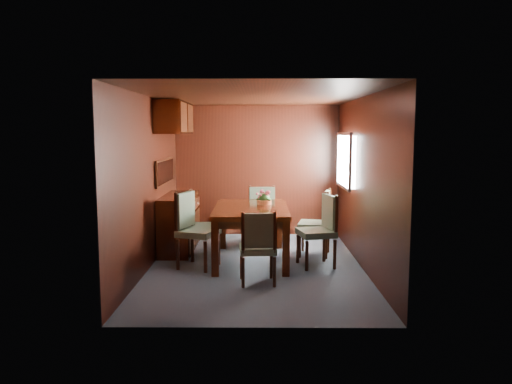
{
  "coord_description": "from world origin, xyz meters",
  "views": [
    {
      "loc": [
        0.06,
        -6.95,
        1.91
      ],
      "look_at": [
        0.0,
        0.17,
        1.05
      ],
      "focal_mm": 35.0,
      "sensor_mm": 36.0,
      "label": 1
    }
  ],
  "objects_px": {
    "dining_table": "(251,215)",
    "chair_head": "(258,244)",
    "sideboard": "(179,222)",
    "chair_left_near": "(193,225)",
    "chair_right_near": "(321,226)",
    "flower_centerpiece": "(264,197)"
  },
  "relations": [
    {
      "from": "dining_table",
      "to": "flower_centerpiece",
      "type": "xyz_separation_m",
      "value": [
        0.2,
        0.27,
        0.23
      ]
    },
    {
      "from": "chair_left_near",
      "to": "flower_centerpiece",
      "type": "bearing_deg",
      "value": 140.19
    },
    {
      "from": "chair_right_near",
      "to": "flower_centerpiece",
      "type": "height_order",
      "value": "flower_centerpiece"
    },
    {
      "from": "chair_left_near",
      "to": "chair_right_near",
      "type": "distance_m",
      "value": 1.83
    },
    {
      "from": "sideboard",
      "to": "dining_table",
      "type": "bearing_deg",
      "value": -30.42
    },
    {
      "from": "chair_left_near",
      "to": "chair_head",
      "type": "xyz_separation_m",
      "value": [
        0.92,
        -0.84,
        -0.08
      ]
    },
    {
      "from": "dining_table",
      "to": "chair_right_near",
      "type": "distance_m",
      "value": 1.05
    },
    {
      "from": "sideboard",
      "to": "chair_left_near",
      "type": "xyz_separation_m",
      "value": [
        0.36,
        -1.02,
        0.15
      ]
    },
    {
      "from": "chair_head",
      "to": "sideboard",
      "type": "bearing_deg",
      "value": 119.65
    },
    {
      "from": "sideboard",
      "to": "chair_head",
      "type": "xyz_separation_m",
      "value": [
        1.28,
        -1.86,
        0.07
      ]
    },
    {
      "from": "chair_right_near",
      "to": "chair_head",
      "type": "height_order",
      "value": "chair_right_near"
    },
    {
      "from": "chair_right_near",
      "to": "flower_centerpiece",
      "type": "bearing_deg",
      "value": 43.54
    },
    {
      "from": "chair_left_near",
      "to": "chair_head",
      "type": "bearing_deg",
      "value": 67.05
    },
    {
      "from": "chair_head",
      "to": "flower_centerpiece",
      "type": "height_order",
      "value": "flower_centerpiece"
    },
    {
      "from": "dining_table",
      "to": "chair_head",
      "type": "height_order",
      "value": "chair_head"
    },
    {
      "from": "chair_head",
      "to": "flower_centerpiece",
      "type": "bearing_deg",
      "value": 81.57
    },
    {
      "from": "dining_table",
      "to": "chair_head",
      "type": "relative_size",
      "value": 1.84
    },
    {
      "from": "chair_left_near",
      "to": "flower_centerpiece",
      "type": "xyz_separation_m",
      "value": [
        1.01,
        0.61,
        0.32
      ]
    },
    {
      "from": "chair_left_near",
      "to": "chair_head",
      "type": "relative_size",
      "value": 1.15
    },
    {
      "from": "dining_table",
      "to": "sideboard",
      "type": "bearing_deg",
      "value": 148.97
    },
    {
      "from": "chair_right_near",
      "to": "chair_head",
      "type": "xyz_separation_m",
      "value": [
        -0.9,
        -0.9,
        -0.05
      ]
    },
    {
      "from": "sideboard",
      "to": "chair_head",
      "type": "relative_size",
      "value": 1.48
    }
  ]
}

